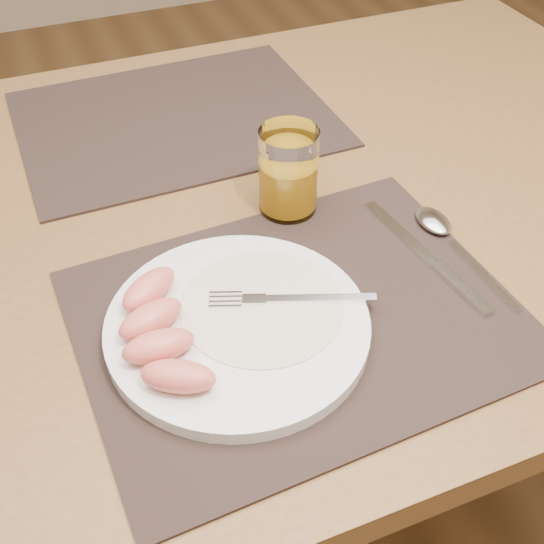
{
  "coord_description": "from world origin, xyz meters",
  "views": [
    {
      "loc": [
        -0.23,
        -0.67,
        1.27
      ],
      "look_at": [
        -0.02,
        -0.16,
        0.77
      ],
      "focal_mm": 45.0,
      "sensor_mm": 36.0,
      "label": 1
    }
  ],
  "objects_px": {
    "placemat_far": "(175,119)",
    "spoon": "(440,228)",
    "placemat_near": "(298,317)",
    "knife": "(435,263)",
    "fork": "(278,299)",
    "juice_glass": "(288,175)",
    "plate": "(238,326)",
    "table": "(243,247)"
  },
  "relations": [
    {
      "from": "placemat_near",
      "to": "fork",
      "type": "xyz_separation_m",
      "value": [
        -0.02,
        0.01,
        0.02
      ]
    },
    {
      "from": "placemat_near",
      "to": "juice_glass",
      "type": "height_order",
      "value": "juice_glass"
    },
    {
      "from": "placemat_near",
      "to": "knife",
      "type": "height_order",
      "value": "knife"
    },
    {
      "from": "placemat_far",
      "to": "juice_glass",
      "type": "bearing_deg",
      "value": -75.08
    },
    {
      "from": "fork",
      "to": "knife",
      "type": "bearing_deg",
      "value": 0.04
    },
    {
      "from": "table",
      "to": "placemat_near",
      "type": "distance_m",
      "value": 0.24
    },
    {
      "from": "plate",
      "to": "spoon",
      "type": "height_order",
      "value": "plate"
    },
    {
      "from": "fork",
      "to": "juice_glass",
      "type": "distance_m",
      "value": 0.18
    },
    {
      "from": "spoon",
      "to": "placemat_near",
      "type": "bearing_deg",
      "value": -163.51
    },
    {
      "from": "fork",
      "to": "spoon",
      "type": "xyz_separation_m",
      "value": [
        0.23,
        0.05,
        -0.01
      ]
    },
    {
      "from": "table",
      "to": "plate",
      "type": "bearing_deg",
      "value": -110.89
    },
    {
      "from": "knife",
      "to": "spoon",
      "type": "distance_m",
      "value": 0.06
    },
    {
      "from": "placemat_far",
      "to": "juice_glass",
      "type": "height_order",
      "value": "juice_glass"
    },
    {
      "from": "placemat_far",
      "to": "spoon",
      "type": "height_order",
      "value": "spoon"
    },
    {
      "from": "placemat_near",
      "to": "spoon",
      "type": "height_order",
      "value": "spoon"
    },
    {
      "from": "fork",
      "to": "spoon",
      "type": "height_order",
      "value": "fork"
    },
    {
      "from": "placemat_far",
      "to": "fork",
      "type": "distance_m",
      "value": 0.43
    },
    {
      "from": "knife",
      "to": "table",
      "type": "bearing_deg",
      "value": 127.54
    },
    {
      "from": "placemat_near",
      "to": "juice_glass",
      "type": "distance_m",
      "value": 0.19
    },
    {
      "from": "plate",
      "to": "spoon",
      "type": "xyz_separation_m",
      "value": [
        0.28,
        0.06,
        -0.0
      ]
    },
    {
      "from": "fork",
      "to": "table",
      "type": "bearing_deg",
      "value": 80.5
    },
    {
      "from": "fork",
      "to": "juice_glass",
      "type": "xyz_separation_m",
      "value": [
        0.08,
        0.16,
        0.03
      ]
    },
    {
      "from": "knife",
      "to": "placemat_far",
      "type": "bearing_deg",
      "value": 113.24
    },
    {
      "from": "placemat_far",
      "to": "knife",
      "type": "xyz_separation_m",
      "value": [
        0.18,
        -0.43,
        0.0
      ]
    },
    {
      "from": "table",
      "to": "knife",
      "type": "distance_m",
      "value": 0.28
    },
    {
      "from": "knife",
      "to": "juice_glass",
      "type": "distance_m",
      "value": 0.2
    },
    {
      "from": "plate",
      "to": "knife",
      "type": "relative_size",
      "value": 1.23
    },
    {
      "from": "knife",
      "to": "spoon",
      "type": "xyz_separation_m",
      "value": [
        0.04,
        0.05,
        0.0
      ]
    },
    {
      "from": "placemat_far",
      "to": "fork",
      "type": "relative_size",
      "value": 2.66
    },
    {
      "from": "plate",
      "to": "fork",
      "type": "relative_size",
      "value": 1.59
    },
    {
      "from": "placemat_far",
      "to": "juice_glass",
      "type": "relative_size",
      "value": 4.15
    },
    {
      "from": "table",
      "to": "placemat_far",
      "type": "xyz_separation_m",
      "value": [
        -0.02,
        0.22,
        0.09
      ]
    },
    {
      "from": "placemat_near",
      "to": "spoon",
      "type": "xyz_separation_m",
      "value": [
        0.21,
        0.06,
        0.01
      ]
    },
    {
      "from": "placemat_near",
      "to": "knife",
      "type": "relative_size",
      "value": 2.04
    },
    {
      "from": "table",
      "to": "juice_glass",
      "type": "relative_size",
      "value": 12.9
    },
    {
      "from": "fork",
      "to": "knife",
      "type": "relative_size",
      "value": 0.77
    },
    {
      "from": "spoon",
      "to": "table",
      "type": "bearing_deg",
      "value": 141.39
    },
    {
      "from": "placemat_near",
      "to": "knife",
      "type": "xyz_separation_m",
      "value": [
        0.18,
        0.01,
        0.0
      ]
    },
    {
      "from": "placemat_far",
      "to": "spoon",
      "type": "xyz_separation_m",
      "value": [
        0.22,
        -0.38,
        0.01
      ]
    },
    {
      "from": "table",
      "to": "plate",
      "type": "height_order",
      "value": "plate"
    },
    {
      "from": "spoon",
      "to": "juice_glass",
      "type": "relative_size",
      "value": 1.76
    },
    {
      "from": "placemat_near",
      "to": "placemat_far",
      "type": "bearing_deg",
      "value": 91.03
    }
  ]
}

